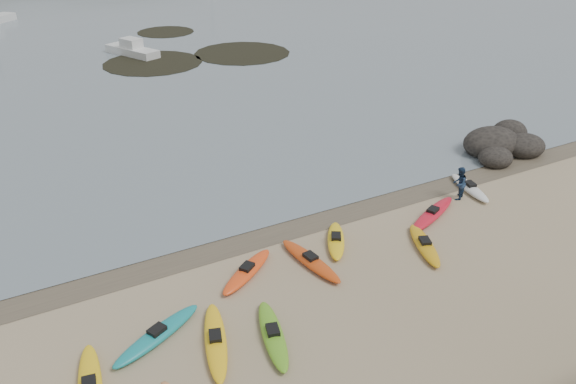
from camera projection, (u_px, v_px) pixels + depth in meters
ground at (288, 222)px, 25.08m from camera, size 600.00×600.00×0.00m
wet_sand at (291, 225)px, 24.84m from camera, size 60.00×60.00×0.00m
kayaks at (309, 275)px, 21.29m from camera, size 20.36×8.10×0.34m
person_east at (459, 183)px, 26.61m from camera, size 1.00×0.95×1.63m
rock_cluster at (501, 148)px, 31.85m from camera, size 5.21×3.82×1.72m
kelp_mats at (193, 52)px, 51.98m from camera, size 16.90×19.45×0.04m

